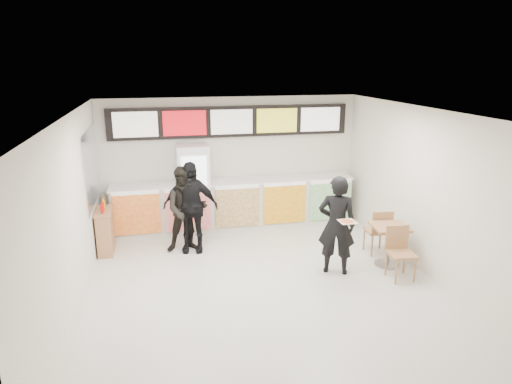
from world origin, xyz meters
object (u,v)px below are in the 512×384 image
object	(u,v)px
drinks_fridge	(194,189)
customer_mid	(191,207)
customer_main	(337,225)
service_counter	(235,204)
customer_left	(186,209)
cafe_table	(389,238)
condiment_ledge	(105,231)

from	to	relation	value
drinks_fridge	customer_mid	distance (m)	1.17
customer_main	service_counter	bearing A→B (deg)	-37.99
customer_main	customer_left	size ratio (longest dim) A/B	1.04
cafe_table	service_counter	bearing A→B (deg)	138.90
customer_mid	drinks_fridge	bearing A→B (deg)	92.59
service_counter	customer_left	bearing A→B (deg)	-136.83
customer_main	customer_left	distance (m)	3.05
service_counter	customer_main	bearing A→B (deg)	-62.74
customer_left	drinks_fridge	bearing A→B (deg)	77.77
drinks_fridge	customer_main	size ratio (longest dim) A/B	1.08
drinks_fridge	condiment_ledge	xyz separation A→B (m)	(-1.89, -0.85, -0.54)
customer_main	customer_mid	world-z (taller)	customer_mid
customer_main	cafe_table	size ratio (longest dim) A/B	1.12
drinks_fridge	customer_mid	bearing A→B (deg)	-98.25
condiment_ledge	customer_mid	bearing A→B (deg)	-10.12
drinks_fridge	customer_mid	world-z (taller)	drinks_fridge
customer_mid	customer_main	bearing A→B (deg)	-21.47
customer_left	customer_mid	world-z (taller)	customer_mid
service_counter	cafe_table	world-z (taller)	service_counter
customer_left	condiment_ledge	size ratio (longest dim) A/B	1.66
drinks_fridge	service_counter	bearing A→B (deg)	-0.99
drinks_fridge	cafe_table	distance (m)	4.37
customer_mid	customer_left	bearing A→B (deg)	176.17
customer_mid	condiment_ledge	size ratio (longest dim) A/B	1.76
drinks_fridge	customer_left	size ratio (longest dim) A/B	1.13
customer_left	cafe_table	bearing A→B (deg)	-22.31
service_counter	customer_main	size ratio (longest dim) A/B	3.01
drinks_fridge	cafe_table	size ratio (longest dim) A/B	1.21
drinks_fridge	customer_main	world-z (taller)	drinks_fridge
drinks_fridge	cafe_table	world-z (taller)	drinks_fridge
drinks_fridge	condiment_ledge	bearing A→B (deg)	-155.84
drinks_fridge	customer_mid	size ratio (longest dim) A/B	1.06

